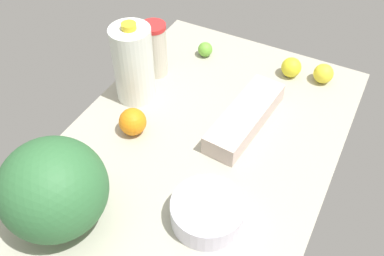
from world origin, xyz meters
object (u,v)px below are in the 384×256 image
(watermelon, at_px, (54,189))
(mixing_bowl, at_px, (207,212))
(tumbler_cup, at_px, (155,49))
(orange_far_back, at_px, (133,122))
(milk_jug, at_px, (133,64))
(lime_loose, at_px, (205,49))
(lemon_by_jug, at_px, (291,67))
(lemon_near_front, at_px, (323,74))
(egg_carton, at_px, (245,117))

(watermelon, xyz_separation_m, mixing_bowl, (0.16, -0.32, -0.09))
(tumbler_cup, bearing_deg, orange_far_back, -162.58)
(milk_jug, distance_m, tumbler_cup, 0.14)
(tumbler_cup, bearing_deg, mixing_bowl, -137.20)
(tumbler_cup, relative_size, lime_loose, 3.62)
(tumbler_cup, distance_m, lime_loose, 0.21)
(milk_jug, relative_size, lemon_by_jug, 3.97)
(watermelon, distance_m, tumbler_cup, 0.62)
(lemon_near_front, bearing_deg, mixing_bowl, 170.98)
(egg_carton, distance_m, orange_far_back, 0.34)
(lemon_by_jug, bearing_deg, lime_loose, 95.92)
(lime_loose, xyz_separation_m, orange_far_back, (-0.44, 0.02, 0.01))
(mixing_bowl, bearing_deg, egg_carton, 7.43)
(egg_carton, xyz_separation_m, lime_loose, (0.26, 0.26, -0.00))
(watermelon, distance_m, egg_carton, 0.59)
(egg_carton, relative_size, orange_far_back, 4.13)
(lemon_near_front, xyz_separation_m, orange_far_back, (-0.49, 0.43, 0.01))
(egg_carton, bearing_deg, orange_far_back, 127.83)
(watermelon, relative_size, tumbler_cup, 1.35)
(mixing_bowl, relative_size, lemon_near_front, 2.77)
(lime_loose, bearing_deg, tumbler_cup, 147.20)
(lime_loose, distance_m, lemon_by_jug, 0.31)
(tumbler_cup, distance_m, lemon_by_jug, 0.46)
(watermelon, relative_size, lemon_by_jug, 3.77)
(orange_far_back, bearing_deg, milk_jug, 29.51)
(lime_loose, height_order, lemon_near_front, lemon_near_front)
(watermelon, relative_size, lime_loose, 4.87)
(lemon_near_front, bearing_deg, watermelon, 152.77)
(lime_loose, relative_size, lemon_near_front, 0.79)
(lime_loose, relative_size, lemon_by_jug, 0.77)
(tumbler_cup, relative_size, lemon_near_front, 2.87)
(orange_far_back, bearing_deg, lime_loose, -2.52)
(tumbler_cup, height_order, lime_loose, tumbler_cup)
(lemon_by_jug, bearing_deg, milk_jug, 128.86)
(milk_jug, relative_size, watermelon, 1.05)
(watermelon, bearing_deg, lemon_near_front, -27.23)
(egg_carton, bearing_deg, mixing_bowl, -167.23)
(milk_jug, distance_m, watermelon, 0.49)
(mixing_bowl, relative_size, lemon_by_jug, 2.71)
(lemon_near_front, bearing_deg, orange_far_back, 138.57)
(egg_carton, relative_size, lemon_near_front, 5.12)
(lemon_near_front, bearing_deg, egg_carton, 154.11)
(mixing_bowl, bearing_deg, watermelon, 116.86)
(egg_carton, bearing_deg, tumbler_cup, 80.69)
(lime_loose, bearing_deg, lemon_near_front, -83.11)
(milk_jug, xyz_separation_m, lemon_near_front, (0.35, -0.52, -0.09))
(egg_carton, height_order, lemon_by_jug, lemon_by_jug)
(watermelon, height_order, tumbler_cup, watermelon)
(lemon_by_jug, bearing_deg, mixing_bowl, -179.98)
(orange_far_back, bearing_deg, lemon_near_front, -41.43)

